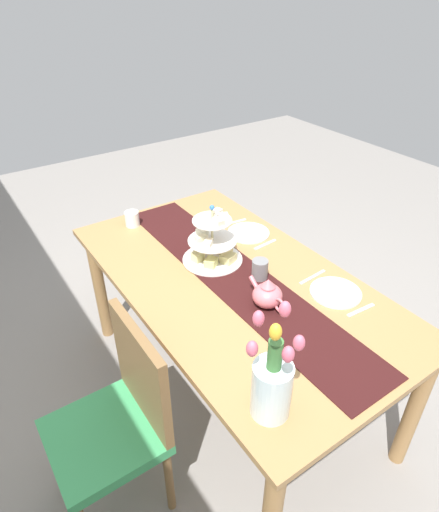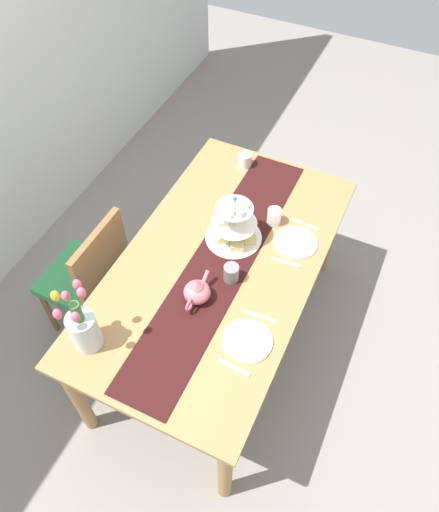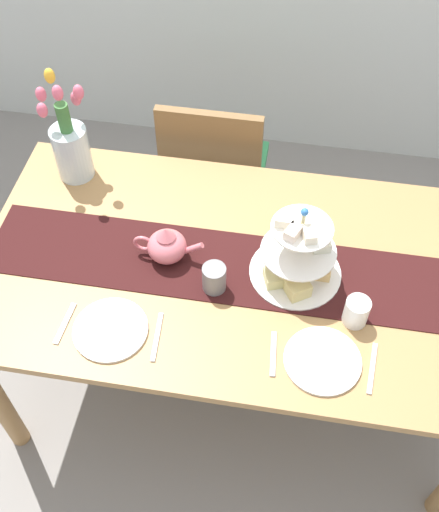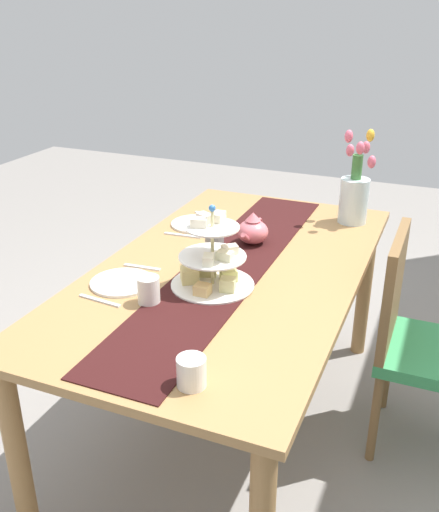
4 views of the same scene
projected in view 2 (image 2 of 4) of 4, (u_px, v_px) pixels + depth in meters
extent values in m
plane|color=gray|center=(219.00, 336.00, 3.14)|extent=(8.00, 8.00, 0.00)
cube|color=#A37747|center=(219.00, 264.00, 2.55)|extent=(1.76, 0.96, 0.03)
cylinder|color=#A37747|center=(225.00, 470.00, 2.29)|extent=(0.07, 0.07, 0.74)
cylinder|color=#A37747|center=(331.00, 232.00, 3.19)|extent=(0.07, 0.07, 0.74)
cylinder|color=#A37747|center=(78.00, 397.00, 2.50)|extent=(0.07, 0.07, 0.74)
cylinder|color=#A37747|center=(215.00, 193.00, 3.41)|extent=(0.07, 0.07, 0.74)
cylinder|color=brown|center=(83.00, 268.00, 3.21)|extent=(0.04, 0.04, 0.41)
cylinder|color=brown|center=(49.00, 311.00, 3.01)|extent=(0.04, 0.04, 0.41)
cylinder|color=brown|center=(131.00, 288.00, 3.12)|extent=(0.04, 0.04, 0.41)
cylinder|color=brown|center=(99.00, 334.00, 2.92)|extent=(0.04, 0.04, 0.41)
cube|color=#389356|center=(83.00, 278.00, 2.88)|extent=(0.42, 0.42, 0.05)
cube|color=brown|center=(102.00, 263.00, 2.64)|extent=(0.42, 0.04, 0.45)
cube|color=black|center=(221.00, 262.00, 2.53)|extent=(1.70, 0.30, 0.00)
cylinder|color=beige|center=(234.00, 220.00, 2.52)|extent=(0.01, 0.01, 0.28)
cylinder|color=white|center=(234.00, 237.00, 2.63)|extent=(0.30, 0.30, 0.01)
cylinder|color=white|center=(234.00, 223.00, 2.54)|extent=(0.24, 0.24, 0.01)
cylinder|color=white|center=(235.00, 208.00, 2.46)|extent=(0.19, 0.19, 0.01)
cube|color=#E5BC75|center=(240.00, 223.00, 2.66)|extent=(0.05, 0.05, 0.04)
cube|color=beige|center=(224.00, 226.00, 2.64)|extent=(0.06, 0.06, 0.05)
cube|color=#D6D67C|center=(223.00, 238.00, 2.59)|extent=(0.08, 0.08, 0.04)
cube|color=#D2CA86|center=(237.00, 246.00, 2.56)|extent=(0.08, 0.09, 0.04)
cube|color=#DECD80|center=(249.00, 237.00, 2.59)|extent=(0.09, 0.09, 0.05)
cube|color=#ECE8CB|center=(237.00, 211.00, 2.57)|extent=(0.06, 0.05, 0.03)
cube|color=beige|center=(226.00, 215.00, 2.55)|extent=(0.04, 0.06, 0.03)
cube|color=beige|center=(222.00, 223.00, 2.52)|extent=(0.06, 0.07, 0.03)
cube|color=beige|center=(230.00, 213.00, 2.41)|extent=(0.06, 0.04, 0.03)
cube|color=beige|center=(240.00, 212.00, 2.42)|extent=(0.06, 0.07, 0.03)
cube|color=#F3E6C9|center=(244.00, 205.00, 2.44)|extent=(0.05, 0.06, 0.03)
sphere|color=#3370B7|center=(235.00, 198.00, 2.40)|extent=(0.02, 0.02, 0.02)
ellipsoid|color=#D66B75|center=(197.00, 292.00, 2.35)|extent=(0.13, 0.13, 0.10)
cone|color=#D66B75|center=(197.00, 284.00, 2.30)|extent=(0.06, 0.06, 0.04)
cylinder|color=#D66B75|center=(205.00, 277.00, 2.40)|extent=(0.07, 0.02, 0.06)
torus|color=#D66B75|center=(189.00, 305.00, 2.31)|extent=(0.07, 0.01, 0.07)
cylinder|color=silver|center=(85.00, 331.00, 2.17)|extent=(0.13, 0.13, 0.21)
cylinder|color=#3D7538|center=(77.00, 313.00, 2.05)|extent=(0.05, 0.05, 0.12)
ellipsoid|color=#E5607A|center=(77.00, 285.00, 2.01)|extent=(0.04, 0.04, 0.06)
ellipsoid|color=#E5607A|center=(66.00, 296.00, 2.05)|extent=(0.04, 0.04, 0.06)
ellipsoid|color=yellow|center=(55.00, 296.00, 1.93)|extent=(0.04, 0.04, 0.06)
ellipsoid|color=#E5607A|center=(57.00, 314.00, 1.95)|extent=(0.04, 0.04, 0.06)
ellipsoid|color=#E5607A|center=(75.00, 317.00, 1.96)|extent=(0.04, 0.04, 0.06)
ellipsoid|color=#E5607A|center=(81.00, 293.00, 1.94)|extent=(0.04, 0.04, 0.06)
cylinder|color=white|center=(245.00, 160.00, 2.96)|extent=(0.08, 0.08, 0.08)
cylinder|color=white|center=(247.00, 341.00, 2.25)|extent=(0.23, 0.23, 0.01)
cube|color=silver|center=(234.00, 368.00, 2.17)|extent=(0.03, 0.15, 0.01)
cube|color=silver|center=(260.00, 316.00, 2.33)|extent=(0.03, 0.17, 0.01)
cylinder|color=white|center=(296.00, 242.00, 2.61)|extent=(0.23, 0.23, 0.01)
cube|color=silver|center=(286.00, 262.00, 2.53)|extent=(0.03, 0.15, 0.01)
cube|color=silver|center=(305.00, 224.00, 2.69)|extent=(0.03, 0.17, 0.01)
cylinder|color=slate|center=(231.00, 273.00, 2.43)|extent=(0.08, 0.08, 0.09)
cylinder|color=white|center=(274.00, 216.00, 2.67)|extent=(0.08, 0.08, 0.09)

